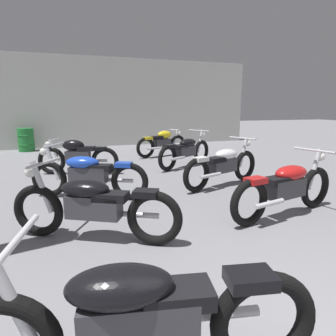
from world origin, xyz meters
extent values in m
cube|color=#B2B2AD|center=(0.00, 12.13, 1.80)|extent=(12.76, 0.24, 3.60)
torus|color=black|center=(-0.62, 0.80, 0.34)|extent=(0.68, 0.24, 0.67)
cylinder|color=silver|center=(-2.01, 1.07, 0.65)|extent=(0.28, 0.12, 0.66)
cube|color=#38383D|center=(-1.36, 0.94, 0.44)|extent=(0.69, 0.36, 0.28)
ellipsoid|color=black|center=(-1.45, 0.96, 0.66)|extent=(0.65, 0.43, 0.22)
cube|color=black|center=(-1.14, 0.90, 0.57)|extent=(0.44, 0.31, 0.10)
cube|color=black|center=(-0.72, 0.81, 0.64)|extent=(0.31, 0.25, 0.08)
cylinder|color=silver|center=(-1.95, 1.06, 0.96)|extent=(0.17, 0.67, 0.04)
cylinder|color=silver|center=(-0.84, 0.97, 0.32)|extent=(0.55, 0.18, 0.07)
torus|color=black|center=(-2.07, 3.37, 0.34)|extent=(0.64, 0.42, 0.67)
torus|color=black|center=(-0.76, 2.64, 0.34)|extent=(0.64, 0.42, 0.67)
cylinder|color=silver|center=(-2.00, 3.33, 0.65)|extent=(0.27, 0.19, 0.66)
cube|color=#38383D|center=(-1.42, 3.00, 0.44)|extent=(0.69, 0.53, 0.28)
ellipsoid|color=black|center=(-1.50, 3.05, 0.66)|extent=(0.68, 0.57, 0.22)
cube|color=black|center=(-1.22, 2.90, 0.57)|extent=(0.47, 0.40, 0.10)
cube|color=black|center=(-0.85, 2.69, 0.64)|extent=(0.34, 0.31, 0.08)
cylinder|color=silver|center=(-1.95, 3.30, 0.96)|extent=(0.36, 0.61, 0.04)
sphere|color=white|center=(-2.12, 3.40, 0.84)|extent=(0.14, 0.14, 0.14)
cylinder|color=silver|center=(-0.92, 2.87, 0.32)|extent=(0.51, 0.33, 0.07)
torus|color=black|center=(-2.02, 5.12, 0.34)|extent=(0.65, 0.40, 0.67)
torus|color=black|center=(-0.68, 4.45, 0.34)|extent=(0.65, 0.40, 0.67)
cylinder|color=silver|center=(-1.95, 5.08, 0.65)|extent=(0.28, 0.18, 0.66)
cube|color=#38383D|center=(-1.35, 4.78, 0.44)|extent=(0.70, 0.51, 0.28)
ellipsoid|color=blue|center=(-1.44, 4.83, 0.66)|extent=(0.68, 0.55, 0.22)
cube|color=black|center=(-1.15, 4.68, 0.57)|extent=(0.47, 0.39, 0.10)
cube|color=blue|center=(-0.77, 4.49, 0.64)|extent=(0.34, 0.30, 0.08)
cylinder|color=silver|center=(-1.90, 5.05, 0.96)|extent=(0.34, 0.62, 0.04)
sphere|color=white|center=(-2.07, 5.14, 0.84)|extent=(0.14, 0.14, 0.14)
cylinder|color=silver|center=(-0.84, 4.68, 0.32)|extent=(0.52, 0.31, 0.07)
torus|color=black|center=(-2.05, 7.07, 0.34)|extent=(0.67, 0.33, 0.67)
torus|color=black|center=(-0.83, 6.64, 0.34)|extent=(0.67, 0.33, 0.67)
cylinder|color=silver|center=(-1.98, 7.05, 0.59)|extent=(0.25, 0.15, 0.56)
cube|color=#38383D|center=(-1.44, 6.85, 0.44)|extent=(0.62, 0.42, 0.28)
ellipsoid|color=black|center=(-1.53, 6.89, 0.72)|extent=(0.58, 0.44, 0.26)
cube|color=black|center=(-1.23, 6.78, 0.64)|extent=(0.46, 0.36, 0.10)
cube|color=black|center=(-0.92, 6.67, 0.64)|extent=(0.33, 0.28, 0.08)
cylinder|color=silver|center=(-1.92, 7.03, 0.85)|extent=(0.20, 0.46, 0.04)
sphere|color=white|center=(-2.11, 7.09, 0.73)|extent=(0.14, 0.14, 0.14)
cylinder|color=silver|center=(-1.02, 6.84, 0.32)|extent=(0.54, 0.25, 0.07)
torus|color=black|center=(2.09, 3.08, 0.34)|extent=(0.68, 0.25, 0.67)
torus|color=black|center=(0.62, 2.76, 0.34)|extent=(0.68, 0.25, 0.67)
cylinder|color=silver|center=(2.01, 3.06, 0.65)|extent=(0.28, 0.13, 0.66)
cube|color=#38383D|center=(1.36, 2.92, 0.44)|extent=(0.70, 0.37, 0.28)
ellipsoid|color=red|center=(1.45, 2.94, 0.66)|extent=(0.65, 0.44, 0.22)
cube|color=black|center=(1.14, 2.87, 0.57)|extent=(0.44, 0.32, 0.10)
cube|color=red|center=(0.72, 2.78, 0.64)|extent=(0.32, 0.25, 0.08)
cylinder|color=silver|center=(1.95, 3.05, 0.96)|extent=(0.18, 0.67, 0.04)
sphere|color=white|center=(2.15, 3.09, 0.84)|extent=(0.14, 0.14, 0.14)
cylinder|color=silver|center=(0.90, 2.69, 0.32)|extent=(0.55, 0.18, 0.07)
torus|color=black|center=(2.05, 5.02, 0.34)|extent=(0.67, 0.33, 0.67)
torus|color=black|center=(0.64, 4.51, 0.34)|extent=(0.67, 0.33, 0.67)
cylinder|color=silver|center=(1.97, 4.99, 0.65)|extent=(0.28, 0.16, 0.66)
cube|color=#38383D|center=(1.34, 4.76, 0.44)|extent=(0.70, 0.45, 0.28)
ellipsoid|color=white|center=(1.44, 4.80, 0.66)|extent=(0.67, 0.50, 0.22)
cube|color=black|center=(1.13, 4.69, 0.57)|extent=(0.46, 0.36, 0.10)
cube|color=white|center=(0.73, 4.54, 0.64)|extent=(0.33, 0.28, 0.08)
cylinder|color=silver|center=(1.92, 4.97, 0.96)|extent=(0.26, 0.65, 0.04)
sphere|color=white|center=(2.10, 5.04, 0.84)|extent=(0.14, 0.14, 0.14)
cylinder|color=silver|center=(0.91, 4.47, 0.32)|extent=(0.54, 0.25, 0.07)
torus|color=black|center=(2.03, 7.24, 0.34)|extent=(0.64, 0.43, 0.67)
torus|color=black|center=(0.73, 6.49, 0.34)|extent=(0.64, 0.43, 0.67)
cylinder|color=silver|center=(1.97, 7.20, 0.65)|extent=(0.27, 0.20, 0.66)
cube|color=#38383D|center=(1.38, 6.86, 0.44)|extent=(0.69, 0.54, 0.28)
ellipsoid|color=black|center=(1.47, 6.91, 0.66)|extent=(0.68, 0.58, 0.22)
cube|color=black|center=(1.19, 6.76, 0.57)|extent=(0.47, 0.41, 0.10)
cube|color=black|center=(0.82, 6.54, 0.64)|extent=(0.34, 0.31, 0.08)
cylinder|color=silver|center=(1.91, 7.17, 0.96)|extent=(0.37, 0.61, 0.04)
sphere|color=white|center=(2.09, 7.27, 0.84)|extent=(0.14, 0.14, 0.14)
cylinder|color=silver|center=(1.01, 6.50, 0.32)|extent=(0.51, 0.33, 0.07)
torus|color=black|center=(1.94, 8.94, 0.34)|extent=(0.67, 0.30, 0.67)
torus|color=black|center=(0.70, 8.55, 0.34)|extent=(0.67, 0.30, 0.67)
cylinder|color=silver|center=(1.86, 8.91, 0.59)|extent=(0.25, 0.14, 0.56)
cube|color=#38383D|center=(1.32, 8.74, 0.44)|extent=(0.62, 0.40, 0.28)
ellipsoid|color=yellow|center=(1.41, 8.77, 0.72)|extent=(0.58, 0.42, 0.26)
cube|color=black|center=(1.11, 8.68, 0.64)|extent=(0.45, 0.35, 0.10)
cube|color=yellow|center=(0.79, 8.58, 0.64)|extent=(0.33, 0.27, 0.08)
cylinder|color=silver|center=(1.80, 8.89, 0.85)|extent=(0.18, 0.47, 0.04)
sphere|color=white|center=(2.00, 8.95, 0.73)|extent=(0.14, 0.14, 0.14)
cylinder|color=silver|center=(0.97, 8.50, 0.32)|extent=(0.55, 0.23, 0.07)
cylinder|color=#1E722D|center=(-3.09, 11.47, 0.42)|extent=(0.56, 0.56, 0.85)
torus|color=#1E722D|center=(-3.09, 11.47, 0.59)|extent=(0.59, 0.59, 0.03)
torus|color=#1E722D|center=(-3.09, 11.47, 0.26)|extent=(0.59, 0.59, 0.03)
camera|label=1|loc=(-1.68, -0.48, 1.62)|focal=31.39mm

